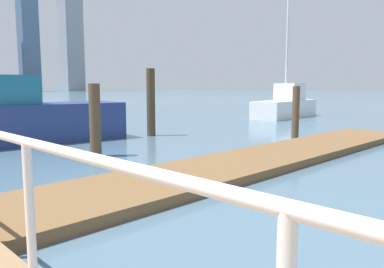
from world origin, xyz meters
TOP-DOWN VIEW (x-y plane):
  - floating_dock at (3.53, 11.92)m, footprint 14.05×2.00m
  - boardwalk_railing at (-3.15, 9.29)m, footprint 0.06×30.36m
  - dock_piling_0 at (7.85, 13.64)m, footprint 0.25×0.25m
  - dock_piling_2 at (4.62, 17.67)m, footprint 0.31×0.31m
  - dock_piling_4 at (0.99, 15.44)m, footprint 0.29×0.29m
  - moored_boat_0 at (0.20, 19.14)m, footprint 7.05×2.69m
  - moored_boat_2 at (15.61, 18.70)m, footprint 5.73×2.26m
  - skyline_tower_6 at (75.00, 157.83)m, footprint 7.96×8.36m

SIDE VIEW (x-z plane):
  - floating_dock at x=3.53m, z-range 0.00..0.18m
  - moored_boat_2 at x=15.61m, z-range -3.31..4.77m
  - moored_boat_0 at x=0.20m, z-range -0.27..1.87m
  - dock_piling_0 at x=7.85m, z-range 0.00..1.82m
  - dock_piling_4 at x=0.99m, z-range 0.00..1.88m
  - dock_piling_2 at x=4.62m, z-range 0.00..2.45m
  - boardwalk_railing at x=-3.15m, z-range 0.72..1.80m
  - skyline_tower_6 at x=75.00m, z-range 0.00..71.33m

